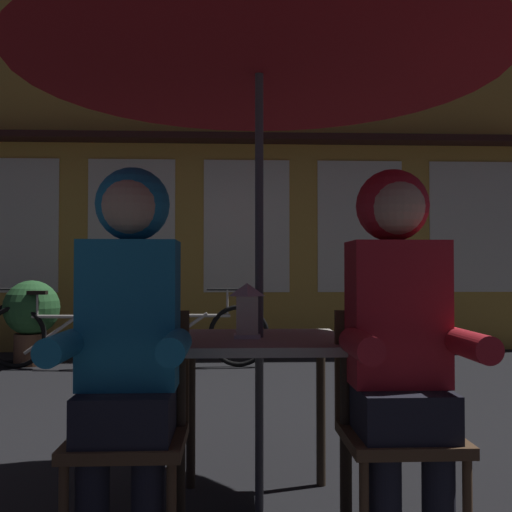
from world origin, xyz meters
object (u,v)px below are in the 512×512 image
object	(u,v)px
chair_right	(395,416)
potted_plant	(31,315)
patio_umbrella	(259,31)
lantern	(247,309)
bicycle_third	(191,334)
person_left_hooded	(129,321)
bicycle_second	(64,335)
chair_left	(131,419)
cafe_table	(259,361)
person_right_hooded	(399,320)

from	to	relation	value
chair_right	potted_plant	world-z (taller)	potted_plant
patio_umbrella	lantern	xyz separation A→B (m)	(-0.05, -0.03, -1.20)
potted_plant	chair_right	bearing A→B (deg)	-57.98
patio_umbrella	bicycle_third	world-z (taller)	patio_umbrella
person_left_hooded	bicycle_third	world-z (taller)	person_left_hooded
bicycle_second	chair_right	bearing A→B (deg)	-60.51
patio_umbrella	chair_left	bearing A→B (deg)	-142.45
cafe_table	person_left_hooded	xyz separation A→B (m)	(-0.48, -0.43, 0.21)
chair_left	chair_right	bearing A→B (deg)	0.00
chair_right	potted_plant	distance (m)	5.23
potted_plant	patio_umbrella	bearing A→B (deg)	-60.58
lantern	chair_right	world-z (taller)	lantern
bicycle_third	person_right_hooded	bearing A→B (deg)	-76.53
chair_left	cafe_table	bearing A→B (deg)	37.55
chair_right	person_right_hooded	world-z (taller)	person_right_hooded
patio_umbrella	potted_plant	size ratio (longest dim) A/B	2.51
cafe_table	chair_right	distance (m)	0.62
bicycle_second	bicycle_third	xyz separation A→B (m)	(1.32, 0.08, 0.00)
potted_plant	chair_left	bearing A→B (deg)	-67.76
cafe_table	potted_plant	distance (m)	4.67
bicycle_second	potted_plant	bearing A→B (deg)	146.36
cafe_table	person_right_hooded	bearing A→B (deg)	-41.57
lantern	potted_plant	distance (m)	4.68
person_right_hooded	potted_plant	world-z (taller)	person_right_hooded
person_left_hooded	person_right_hooded	xyz separation A→B (m)	(0.96, 0.00, 0.00)
bicycle_third	potted_plant	xyz separation A→B (m)	(-1.75, 0.20, 0.20)
potted_plant	person_right_hooded	bearing A→B (deg)	-58.31
patio_umbrella	bicycle_third	bearing A→B (deg)	98.06
person_left_hooded	patio_umbrella	bearing A→B (deg)	41.57
chair_left	person_right_hooded	distance (m)	1.03
cafe_table	person_left_hooded	distance (m)	0.67
bicycle_second	potted_plant	distance (m)	0.55
lantern	person_left_hooded	distance (m)	0.58
person_right_hooded	chair_left	bearing A→B (deg)	176.61
lantern	bicycle_third	size ratio (longest dim) A/B	0.14
chair_right	person_right_hooded	distance (m)	0.36
cafe_table	person_right_hooded	distance (m)	0.67
person_right_hooded	potted_plant	size ratio (longest dim) A/B	1.52
person_left_hooded	bicycle_third	bearing A→B (deg)	90.90
bicycle_second	potted_plant	xyz separation A→B (m)	(-0.43, 0.28, 0.20)
patio_umbrella	chair_left	size ratio (longest dim) A/B	2.66
bicycle_third	cafe_table	bearing A→B (deg)	-81.94
chair_left	bicycle_second	distance (m)	4.38
person_right_hooded	potted_plant	xyz separation A→B (m)	(-2.77, 4.49, -0.30)
lantern	bicycle_third	distance (m)	3.96
cafe_table	person_left_hooded	world-z (taller)	person_left_hooded
lantern	bicycle_second	xyz separation A→B (m)	(-1.82, 3.81, -0.51)
person_left_hooded	chair_left	bearing A→B (deg)	90.00
patio_umbrella	bicycle_third	distance (m)	4.26
person_right_hooded	bicycle_second	world-z (taller)	person_right_hooded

